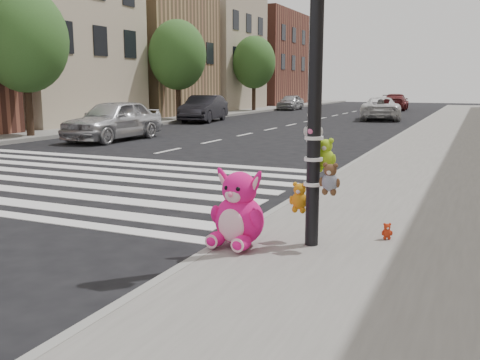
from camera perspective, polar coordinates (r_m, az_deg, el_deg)
The scene contains 19 objects.
ground at distance 6.44m, azimuth -20.65°, elevation -9.16°, with size 120.00×120.00×0.00m, color black.
sidewalk_far at distance 30.19m, azimuth -12.28°, elevation 6.17°, with size 6.00×80.00×0.14m, color slate.
curb_edge at distance 14.67m, azimuth 12.86°, elevation 2.13°, with size 0.12×80.00×0.15m, color gray.
crosswalk at distance 13.12m, azimuth -18.76°, elevation 0.63°, with size 11.00×6.00×0.01m, color silver, non-canonical shape.
bld_far_b at distance 29.30m, azimuth -19.61°, elevation 16.35°, with size 6.00×8.00×11.00m, color #B8A78D.
bld_far_c at distance 36.25m, azimuth -9.38°, elevation 13.11°, with size 6.00×8.00×8.00m, color #A38257.
bld_far_d at distance 44.10m, azimuth -2.78°, elevation 13.99°, with size 6.00×8.00×10.00m, color tan.
bld_far_e at distance 54.10m, azimuth 2.63°, elevation 12.75°, with size 6.00×10.00×9.00m, color brown.
signal_pole at distance 6.33m, azimuth 8.12°, elevation 7.62°, with size 0.68×0.50×4.00m.
tree_far_a at distance 21.85m, azimuth -22.02°, elevation 13.63°, with size 3.20×3.20×5.44m.
tree_far_b at distance 30.57m, azimuth -6.69°, elevation 13.09°, with size 3.20×3.20×5.44m.
tree_far_c at distance 40.41m, azimuth 1.50°, elevation 12.43°, with size 3.20×3.20×5.44m.
pink_bunny at distance 6.41m, azimuth -0.18°, elevation -3.62°, with size 0.68×0.72×0.95m.
red_teddy at distance 6.97m, azimuth 15.41°, elevation -5.28°, with size 0.14×0.10×0.21m, color red, non-canonical shape.
car_silver_far at distance 20.49m, azimuth -13.34°, elevation 6.25°, with size 1.78×4.43×1.51m, color silver.
car_dark_far at distance 29.98m, azimuth -3.89°, elevation 7.61°, with size 1.55×4.43×1.46m, color black.
car_white_near at distance 32.64m, azimuth 14.75°, elevation 7.39°, with size 2.19×4.76×1.32m, color silver.
car_maroon_near at distance 45.01m, azimuth 16.25°, elevation 7.99°, with size 1.84×4.52×1.31m, color maroon.
car_silver_deep at distance 44.01m, azimuth 5.41°, elevation 8.27°, with size 1.48×3.68×1.25m, color #AFAFB4.
Camera 1 is at (4.36, -4.26, 2.06)m, focal length 40.00 mm.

